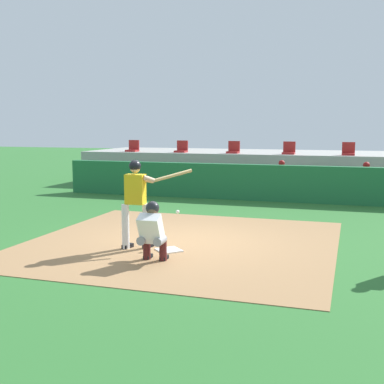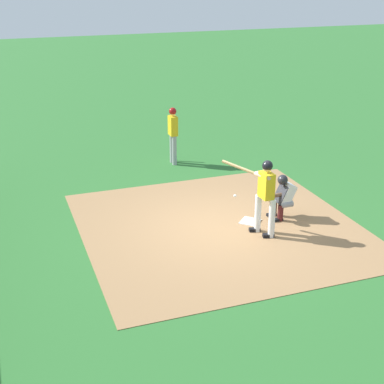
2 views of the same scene
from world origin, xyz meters
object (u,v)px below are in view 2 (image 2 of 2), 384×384
object	(u,v)px
catcher_crouched	(282,195)
on_deck_batter	(173,132)
batter_at_plate	(265,193)
home_plate	(250,222)

from	to	relation	value
catcher_crouched	on_deck_batter	size ratio (longest dim) A/B	0.88
batter_at_plate	catcher_crouched	size ratio (longest dim) A/B	1.14
home_plate	batter_at_plate	size ratio (longest dim) A/B	0.24
catcher_crouched	on_deck_batter	xyz separation A→B (m)	(4.83, 1.21, 0.41)
home_plate	batter_at_plate	bearing A→B (deg)	-179.80
batter_at_plate	catcher_crouched	xyz separation A→B (m)	(0.66, -0.80, -0.43)
catcher_crouched	on_deck_batter	world-z (taller)	on_deck_batter
catcher_crouched	on_deck_batter	bearing A→B (deg)	14.04
home_plate	catcher_crouched	xyz separation A→B (m)	(-0.01, -0.81, 0.58)
home_plate	on_deck_batter	world-z (taller)	on_deck_batter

